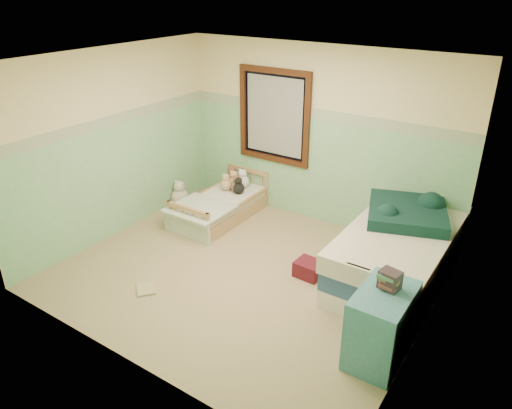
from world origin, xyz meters
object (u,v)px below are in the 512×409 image
Objects in this scene: twin_bed_frame at (396,269)px; red_pillow at (309,269)px; dresser at (381,325)px; plush_floor_tan at (176,221)px; toddler_bed_frame at (221,211)px; plush_floor_cream at (180,197)px; floor_book at (146,289)px.

twin_bed_frame reaches higher than red_pillow.
plush_floor_tan is at bearing 165.79° from dresser.
toddler_bed_frame is 0.79m from plush_floor_cream.
toddler_bed_frame is at bearing 160.36° from red_pillow.
toddler_bed_frame is at bearing 1.76° from plush_floor_cream.
plush_floor_tan is at bearing -52.30° from plush_floor_cream.
plush_floor_cream is at bearing 127.70° from plush_floor_tan.
red_pillow is (-0.88, -0.55, -0.01)m from twin_bed_frame.
toddler_bed_frame is 5.58× the size of floor_book.
red_pillow is at bearing -147.84° from twin_bed_frame.
plush_floor_tan reaches higher than floor_book.
plush_floor_cream reaches higher than red_pillow.
twin_bed_frame is 2.95m from floor_book.
floor_book is (-2.29, -1.85, -0.10)m from twin_bed_frame.
twin_bed_frame is (3.50, -0.08, -0.03)m from plush_floor_cream.
plush_floor_tan is 3.43m from dresser.
plush_floor_tan is at bearing 158.83° from floor_book.
plush_floor_cream is 0.13× the size of twin_bed_frame.
twin_bed_frame is 7.76× the size of floor_book.
red_pillow is 1.16× the size of floor_book.
dresser is at bearing -35.37° from red_pillow.
red_pillow is 1.92m from floor_book.
toddler_bed_frame is 4.83× the size of red_pillow.
red_pillow is at bearing -13.54° from plush_floor_cream.
dresser is (3.32, -0.84, 0.24)m from plush_floor_tan.
dresser reaches higher than plush_floor_cream.
plush_floor_tan is (-0.29, -0.66, 0.03)m from toddler_bed_frame.
dresser is 2.36× the size of red_pillow.
plush_floor_cream is at bearing 178.69° from twin_bed_frame.
dresser is 1.48m from red_pillow.
plush_floor_cream is at bearing 166.46° from red_pillow.
plush_floor_cream is at bearing -178.24° from toddler_bed_frame.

